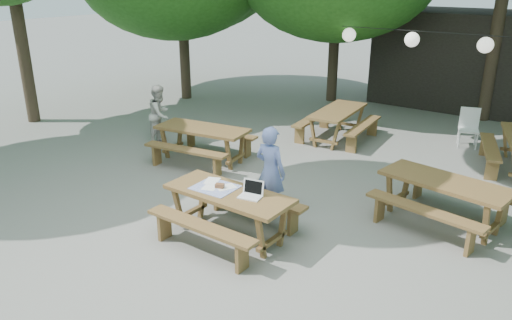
{
  "coord_description": "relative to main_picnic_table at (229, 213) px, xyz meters",
  "views": [
    {
      "loc": [
        3.83,
        -5.63,
        3.84
      ],
      "look_at": [
        -0.55,
        0.37,
        1.05
      ],
      "focal_mm": 35.0,
      "sensor_mm": 36.0,
      "label": 1
    }
  ],
  "objects": [
    {
      "name": "picnic_table_far_w",
      "position": [
        -0.92,
        5.31,
        0.0
      ],
      "size": [
        1.76,
        2.07,
        0.75
      ],
      "rotation": [
        0.0,
        0.0,
        1.67
      ],
      "color": "brown",
      "rests_on": "ground"
    },
    {
      "name": "ground",
      "position": [
        0.55,
        0.33,
        -0.39
      ],
      "size": [
        80.0,
        80.0,
        0.0
      ],
      "primitive_type": "plane",
      "color": "#63635E",
      "rests_on": "ground"
    },
    {
      "name": "woman",
      "position": [
        0.08,
        0.99,
        0.39
      ],
      "size": [
        0.57,
        0.38,
        1.55
      ],
      "primitive_type": "imported",
      "rotation": [
        0.0,
        0.0,
        3.12
      ],
      "color": "#798CDD",
      "rests_on": "ground"
    },
    {
      "name": "paper_lanterns",
      "position": [
        0.37,
        6.33,
        2.02
      ],
      "size": [
        9.0,
        0.34,
        0.38
      ],
      "color": "black",
      "rests_on": "ground"
    },
    {
      "name": "laptop",
      "position": [
        0.38,
        0.08,
        0.42
      ],
      "size": [
        0.37,
        0.32,
        0.24
      ],
      "rotation": [
        0.0,
        0.0,
        0.19
      ],
      "color": "white",
      "rests_on": "main_picnic_table"
    },
    {
      "name": "main_picnic_table",
      "position": [
        0.0,
        0.0,
        0.0
      ],
      "size": [
        2.0,
        1.58,
        0.75
      ],
      "color": "brown",
      "rests_on": "ground"
    },
    {
      "name": "pavilion",
      "position": [
        1.05,
        10.83,
        1.01
      ],
      "size": [
        6.0,
        3.0,
        2.8
      ],
      "primitive_type": "cube",
      "color": "black",
      "rests_on": "ground"
    },
    {
      "name": "second_person",
      "position": [
        -4.2,
        2.59,
        0.32
      ],
      "size": [
        0.73,
        0.82,
        1.41
      ],
      "primitive_type": "imported",
      "rotation": [
        0.0,
        0.0,
        1.91
      ],
      "color": "beige",
      "rests_on": "ground"
    },
    {
      "name": "picnic_table_ne",
      "position": [
        2.51,
        2.39,
        0.0
      ],
      "size": [
        2.11,
        1.84,
        0.75
      ],
      "rotation": [
        0.0,
        0.0,
        -0.15
      ],
      "color": "brown",
      "rests_on": "ground"
    },
    {
      "name": "picnic_table_nw",
      "position": [
        -2.57,
        2.26,
        0.0
      ],
      "size": [
        2.13,
        1.87,
        0.75
      ],
      "rotation": [
        0.0,
        0.0,
        0.16
      ],
      "color": "brown",
      "rests_on": "ground"
    },
    {
      "name": "plastic_chair",
      "position": [
        1.81,
        6.65,
        -0.13
      ],
      "size": [
        0.55,
        0.55,
        0.9
      ],
      "rotation": [
        0.0,
        0.0,
        0.31
      ],
      "color": "silver",
      "rests_on": "ground"
    },
    {
      "name": "tabletop_clutter",
      "position": [
        -0.26,
        0.01,
        0.37
      ],
      "size": [
        0.68,
        0.62,
        0.08
      ],
      "color": "#324AAC",
      "rests_on": "main_picnic_table"
    }
  ]
}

